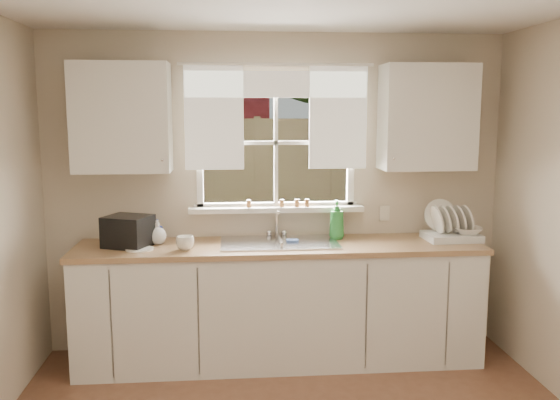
{
  "coord_description": "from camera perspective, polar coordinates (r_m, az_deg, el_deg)",
  "views": [
    {
      "loc": [
        -0.38,
        -2.64,
        1.9
      ],
      "look_at": [
        0.0,
        1.65,
        1.25
      ],
      "focal_mm": 38.0,
      "sensor_mm": 36.0,
      "label": 1
    }
  ],
  "objects": [
    {
      "name": "sill_jars",
      "position": [
        4.66,
        0.36,
        -0.31
      ],
      "size": [
        0.5,
        0.04,
        0.06
      ],
      "color": "brown",
      "rests_on": "window"
    },
    {
      "name": "upper_cabinet_right",
      "position": [
        4.72,
        13.98,
        7.72
      ],
      "size": [
        0.7,
        0.33,
        0.8
      ],
      "primitive_type": "cube",
      "color": "silver",
      "rests_on": "room_walls"
    },
    {
      "name": "countertop",
      "position": [
        4.46,
        -0.03,
        -4.52
      ],
      "size": [
        3.04,
        0.65,
        0.04
      ],
      "primitive_type": "cube",
      "color": "#9A754D",
      "rests_on": "base_cabinets"
    },
    {
      "name": "backyard",
      "position": [
        11.21,
        -0.08,
        16.61
      ],
      "size": [
        20.0,
        10.0,
        6.13
      ],
      "color": "#335421",
      "rests_on": "ground"
    },
    {
      "name": "window",
      "position": [
        4.68,
        -0.38,
        3.5
      ],
      "size": [
        1.38,
        0.16,
        1.06
      ],
      "color": "white",
      "rests_on": "room_walls"
    },
    {
      "name": "saucer",
      "position": [
        4.39,
        -13.37,
        -4.61
      ],
      "size": [
        0.2,
        0.2,
        0.01
      ],
      "primitive_type": "cylinder",
      "color": "white",
      "rests_on": "countertop"
    },
    {
      "name": "soap_bottle_c",
      "position": [
        4.54,
        -11.76,
        -3.05
      ],
      "size": [
        0.17,
        0.17,
        0.18
      ],
      "primitive_type": "imported",
      "rotation": [
        0.0,
        0.0,
        0.23
      ],
      "color": "beige",
      "rests_on": "countertop"
    },
    {
      "name": "dish_rack",
      "position": [
        4.77,
        16.11,
        -2.72
      ],
      "size": [
        0.41,
        0.32,
        0.3
      ],
      "color": "silver",
      "rests_on": "countertop"
    },
    {
      "name": "upper_cabinet_left",
      "position": [
        4.53,
        -14.97,
        7.66
      ],
      "size": [
        0.7,
        0.33,
        0.8
      ],
      "primitive_type": "cube",
      "color": "silver",
      "rests_on": "room_walls"
    },
    {
      "name": "base_cabinets",
      "position": [
        4.58,
        -0.03,
        -10.07
      ],
      "size": [
        3.0,
        0.62,
        0.87
      ],
      "primitive_type": "cube",
      "color": "silver",
      "rests_on": "ground"
    },
    {
      "name": "wall_outlet",
      "position": [
        4.87,
        10.03,
        -1.25
      ],
      "size": [
        0.08,
        0.01,
        0.12
      ],
      "primitive_type": "cube",
      "color": "beige",
      "rests_on": "room_walls"
    },
    {
      "name": "cup",
      "position": [
        4.31,
        -9.12,
        -4.12
      ],
      "size": [
        0.15,
        0.15,
        0.1
      ],
      "primitive_type": "imported",
      "rotation": [
        0.0,
        0.0,
        0.16
      ],
      "color": "white",
      "rests_on": "countertop"
    },
    {
      "name": "black_appliance",
      "position": [
        4.5,
        -14.4,
        -2.93
      ],
      "size": [
        0.39,
        0.37,
        0.23
      ],
      "primitive_type": "cube",
      "rotation": [
        0.0,
        0.0,
        -0.4
      ],
      "color": "black",
      "rests_on": "countertop"
    },
    {
      "name": "room_walls",
      "position": [
        2.69,
        3.21,
        -5.74
      ],
      "size": [
        3.62,
        4.02,
        2.5
      ],
      "color": "beige",
      "rests_on": "ground"
    },
    {
      "name": "soap_bottle_b",
      "position": [
        4.59,
        -11.71,
        -2.95
      ],
      "size": [
        0.09,
        0.09,
        0.18
      ],
      "primitive_type": "imported",
      "rotation": [
        0.0,
        0.0,
        0.16
      ],
      "color": "blue",
      "rests_on": "countertop"
    },
    {
      "name": "sink",
      "position": [
        4.5,
        -0.07,
        -5.08
      ],
      "size": [
        0.88,
        0.52,
        0.4
      ],
      "color": "#B7B7BC",
      "rests_on": "countertop"
    },
    {
      "name": "curtains",
      "position": [
        4.61,
        -0.33,
        9.0
      ],
      "size": [
        1.5,
        0.03,
        0.81
      ],
      "color": "white",
      "rests_on": "room_walls"
    },
    {
      "name": "soap_bottle_a",
      "position": [
        4.63,
        5.49,
        -1.88
      ],
      "size": [
        0.13,
        0.13,
        0.31
      ],
      "primitive_type": "imported",
      "rotation": [
        0.0,
        0.0,
        0.13
      ],
      "color": "#2B8436",
      "rests_on": "countertop"
    },
    {
      "name": "bowl",
      "position": [
        4.77,
        17.6,
        -2.82
      ],
      "size": [
        0.26,
        0.26,
        0.05
      ],
      "primitive_type": "imported",
      "rotation": [
        0.0,
        0.0,
        -0.21
      ],
      "color": "white",
      "rests_on": "dish_rack"
    }
  ]
}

